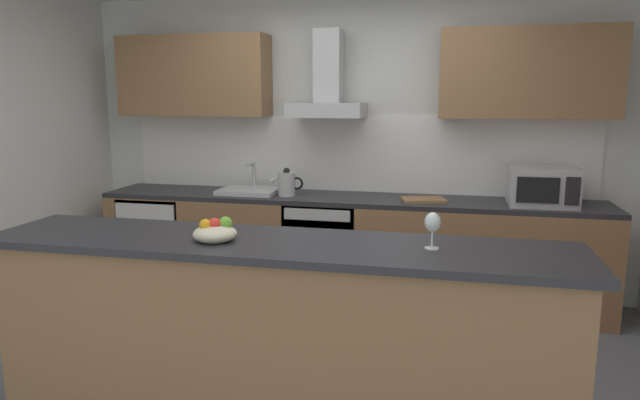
% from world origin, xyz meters
% --- Properties ---
extents(ground, '(5.80, 4.54, 0.02)m').
position_xyz_m(ground, '(0.00, 0.00, -0.01)').
color(ground, slate).
extents(wall_back, '(5.80, 0.12, 2.60)m').
position_xyz_m(wall_back, '(0.00, 1.83, 1.30)').
color(wall_back, silver).
rests_on(wall_back, ground).
extents(backsplash_tile, '(4.08, 0.02, 0.66)m').
position_xyz_m(backsplash_tile, '(0.00, 1.76, 1.23)').
color(backsplash_tile, white).
extents(counter_back, '(4.23, 0.60, 0.90)m').
position_xyz_m(counter_back, '(0.00, 1.45, 0.45)').
color(counter_back, olive).
rests_on(counter_back, ground).
extents(counter_island, '(3.02, 0.64, 1.02)m').
position_xyz_m(counter_island, '(-0.01, -0.54, 0.51)').
color(counter_island, olive).
rests_on(counter_island, ground).
extents(upper_cabinets, '(4.17, 0.32, 0.70)m').
position_xyz_m(upper_cabinets, '(0.00, 1.60, 1.91)').
color(upper_cabinets, olive).
extents(oven, '(0.60, 0.62, 0.80)m').
position_xyz_m(oven, '(-0.18, 1.42, 0.46)').
color(oven, slate).
rests_on(oven, ground).
extents(refrigerator, '(0.58, 0.60, 0.85)m').
position_xyz_m(refrigerator, '(-1.70, 1.42, 0.43)').
color(refrigerator, white).
rests_on(refrigerator, ground).
extents(microwave, '(0.50, 0.38, 0.30)m').
position_xyz_m(microwave, '(1.54, 1.40, 1.05)').
color(microwave, '#B7BABC').
rests_on(microwave, counter_back).
extents(sink, '(0.50, 0.40, 0.26)m').
position_xyz_m(sink, '(-0.85, 1.43, 0.93)').
color(sink, silver).
rests_on(sink, counter_back).
extents(kettle, '(0.29, 0.15, 0.24)m').
position_xyz_m(kettle, '(-0.50, 1.39, 1.01)').
color(kettle, '#B7BABC').
rests_on(kettle, counter_back).
extents(range_hood, '(0.62, 0.45, 0.72)m').
position_xyz_m(range_hood, '(-0.18, 1.55, 1.79)').
color(range_hood, '#B7BABC').
extents(wine_glass, '(0.08, 0.08, 0.18)m').
position_xyz_m(wine_glass, '(0.76, -0.52, 1.14)').
color(wine_glass, silver).
rests_on(wine_glass, counter_island).
extents(fruit_bowl, '(0.22, 0.22, 0.13)m').
position_xyz_m(fruit_bowl, '(-0.30, -0.59, 1.06)').
color(fruit_bowl, beige).
rests_on(fruit_bowl, counter_island).
extents(chopping_board, '(0.38, 0.30, 0.02)m').
position_xyz_m(chopping_board, '(0.64, 1.40, 0.91)').
color(chopping_board, '#9E7247').
rests_on(chopping_board, counter_back).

